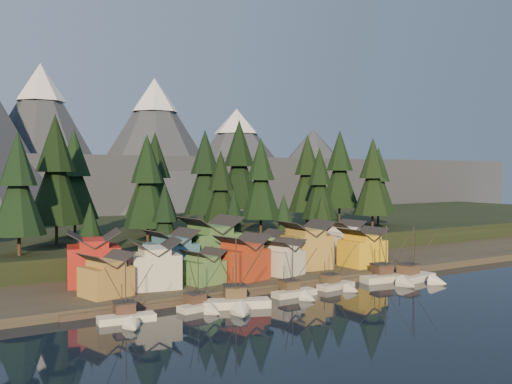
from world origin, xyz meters
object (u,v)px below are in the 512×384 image
house_front_1 (154,262)px  house_back_0 (93,256)px  boat_1 (203,299)px  house_front_0 (106,273)px  boat_6 (421,270)px  boat_5 (392,271)px  boat_0 (128,310)px  house_back_1 (171,253)px  boat_2 (238,295)px  boat_4 (339,279)px  boat_3 (298,286)px

house_front_1 → house_back_0: 12.31m
boat_1 → house_front_0: boat_1 is taller
boat_6 → house_front_0: boat_6 is taller
boat_5 → house_front_1: bearing=170.9°
boat_0 → boat_1: size_ratio=1.05×
house_front_0 → house_back_1: 18.84m
boat_2 → house_back_0: house_back_0 is taller
house_front_0 → house_back_0: (1.03, 10.92, 1.50)m
boat_4 → boat_5: bearing=-9.1°
boat_3 → house_back_0: size_ratio=0.93×
boat_1 → house_back_0: bearing=105.9°
house_front_1 → house_front_0: bearing=-155.5°
boat_4 → house_front_1: (-32.61, 13.68, 4.20)m
boat_1 → house_back_0: size_ratio=0.89×
boat_5 → boat_6: (5.55, -2.54, 0.23)m
boat_6 → house_front_0: 63.28m
house_back_1 → boat_6: bearing=-32.7°
boat_0 → house_back_0: bearing=92.7°
boat_4 → house_back_1: 33.75m
house_back_0 → boat_0: bearing=-81.4°
house_front_1 → boat_6: bearing=-6.5°
house_back_0 → house_front_0: bearing=-82.0°
house_front_1 → house_back_1: house_back_1 is taller
boat_3 → house_back_1: size_ratio=1.08×
house_back_0 → house_back_1: (15.21, -1.45, -0.31)m
boat_2 → boat_4: size_ratio=1.25×
boat_0 → boat_4: (43.37, 2.44, -0.02)m
boat_3 → house_front_0: (-31.35, 12.70, 3.37)m
boat_3 → house_front_0: 33.99m
house_front_0 → house_front_1: bearing=-1.0°
boat_3 → boat_6: boat_6 is taller
boat_0 → boat_3: 32.40m
boat_1 → boat_3: bearing=-8.4°
boat_2 → boat_6: (44.04, 0.27, 0.17)m
house_back_1 → boat_4: bearing=-43.4°
boat_1 → house_back_1: house_back_1 is taller
boat_3 → boat_6: (30.16, -1.92, 0.52)m
house_front_0 → house_back_1: size_ratio=0.92×
boat_0 → house_back_1: 29.41m
boat_0 → boat_2: size_ratio=0.83×
boat_2 → house_back_0: size_ratio=1.13×
house_front_1 → house_back_0: size_ratio=0.90×
boat_6 → house_back_1: bearing=142.6°
house_front_0 → house_back_1: bearing=16.3°
boat_4 → house_back_1: (-26.09, 20.91, 4.58)m
house_front_0 → boat_6: bearing=-27.3°
boat_3 → boat_4: bearing=6.1°
boat_1 → boat_4: (30.30, 1.44, -0.02)m
boat_6 → house_front_1: (-51.78, 16.85, 3.67)m
boat_2 → house_front_0: bearing=161.3°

